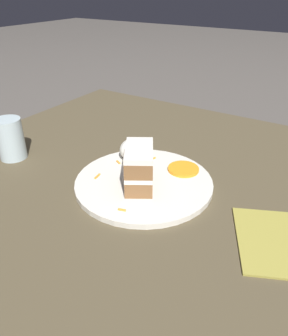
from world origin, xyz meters
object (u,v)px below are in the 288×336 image
object	(u,v)px
cake_slice	(139,167)
cream_dollop	(132,149)
orange_garnish	(183,169)
drinking_glass	(11,141)
plate	(144,182)

from	to	relation	value
cake_slice	cream_dollop	xyz separation A→B (m)	(-0.09, -0.08, -0.02)
cream_dollop	orange_garnish	distance (m)	0.14
cake_slice	orange_garnish	xyz separation A→B (m)	(-0.11, 0.05, -0.04)
cream_dollop	drinking_glass	bearing A→B (deg)	-62.95
cake_slice	drinking_glass	world-z (taller)	drinking_glass
orange_garnish	plate	bearing A→B (deg)	-32.22
orange_garnish	drinking_glass	distance (m)	0.44
drinking_glass	cake_slice	bearing A→B (deg)	97.57
drinking_glass	orange_garnish	bearing A→B (deg)	110.71
orange_garnish	drinking_glass	world-z (taller)	drinking_glass
plate	drinking_glass	size ratio (longest dim) A/B	2.92
plate	cream_dollop	world-z (taller)	cream_dollop
cake_slice	drinking_glass	bearing A→B (deg)	-23.58
plate	cake_slice	size ratio (longest dim) A/B	2.52
cake_slice	orange_garnish	size ratio (longest dim) A/B	1.67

